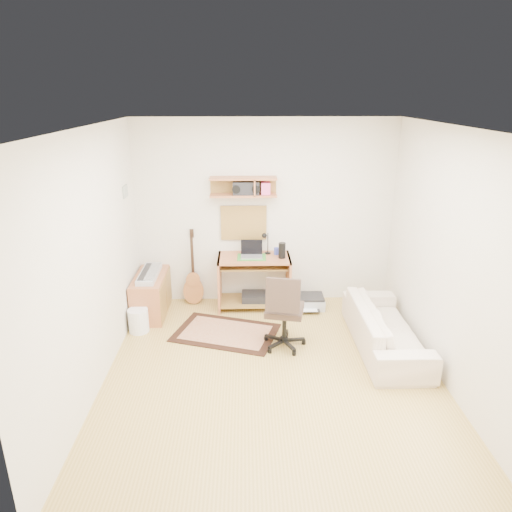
{
  "coord_description": "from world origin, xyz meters",
  "views": [
    {
      "loc": [
        -0.29,
        -4.4,
        2.91
      ],
      "look_at": [
        -0.15,
        1.05,
        1.0
      ],
      "focal_mm": 33.02,
      "sensor_mm": 36.0,
      "label": 1
    }
  ],
  "objects_px": {
    "cabinet": "(151,295)",
    "printer": "(308,302)",
    "task_chair": "(285,310)",
    "sofa": "(386,321)",
    "desk": "(254,282)"
  },
  "relations": [
    {
      "from": "desk",
      "to": "cabinet",
      "type": "xyz_separation_m",
      "value": [
        -1.42,
        -0.18,
        -0.1
      ]
    },
    {
      "from": "task_chair",
      "to": "printer",
      "type": "distance_m",
      "value": 1.22
    },
    {
      "from": "cabinet",
      "to": "printer",
      "type": "height_order",
      "value": "cabinet"
    },
    {
      "from": "printer",
      "to": "cabinet",
      "type": "bearing_deg",
      "value": -175.72
    },
    {
      "from": "task_chair",
      "to": "desk",
      "type": "bearing_deg",
      "value": 118.54
    },
    {
      "from": "sofa",
      "to": "desk",
      "type": "bearing_deg",
      "value": 52.93
    },
    {
      "from": "cabinet",
      "to": "sofa",
      "type": "distance_m",
      "value": 3.12
    },
    {
      "from": "printer",
      "to": "sofa",
      "type": "height_order",
      "value": "sofa"
    },
    {
      "from": "task_chair",
      "to": "cabinet",
      "type": "relative_size",
      "value": 1.06
    },
    {
      "from": "desk",
      "to": "sofa",
      "type": "xyz_separation_m",
      "value": [
        1.54,
        -1.16,
        -0.03
      ]
    },
    {
      "from": "printer",
      "to": "task_chair",
      "type": "bearing_deg",
      "value": -110.94
    },
    {
      "from": "printer",
      "to": "sofa",
      "type": "distance_m",
      "value": 1.38
    },
    {
      "from": "task_chair",
      "to": "sofa",
      "type": "bearing_deg",
      "value": 9.46
    },
    {
      "from": "desk",
      "to": "sofa",
      "type": "distance_m",
      "value": 1.93
    },
    {
      "from": "desk",
      "to": "task_chair",
      "type": "xyz_separation_m",
      "value": [
        0.34,
        -1.12,
        0.1
      ]
    }
  ]
}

